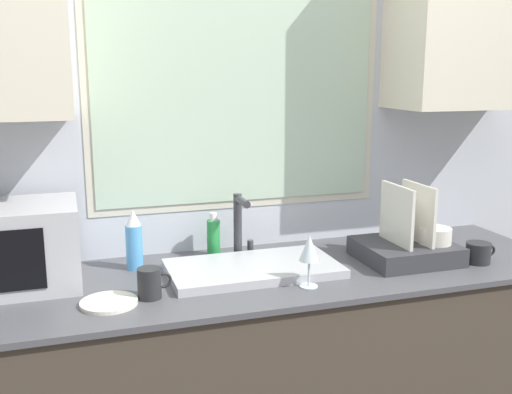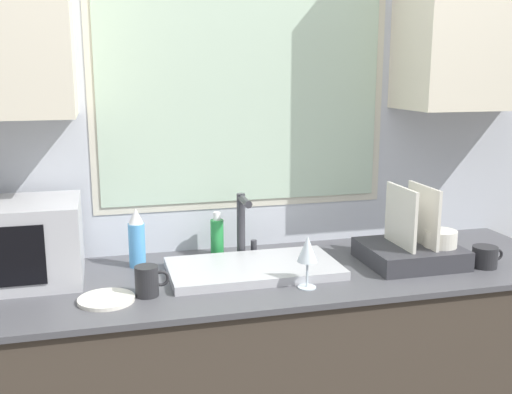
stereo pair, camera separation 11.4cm
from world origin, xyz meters
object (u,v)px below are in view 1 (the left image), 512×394
(faucet, at_px, (240,222))
(mug_near_sink, at_px, (150,283))
(soap_bottle, at_px, (214,237))
(microwave, at_px, (13,246))
(wine_glass, at_px, (309,250))
(dish_rack, at_px, (408,245))
(spray_bottle, at_px, (134,241))

(faucet, height_order, mug_near_sink, faucet)
(soap_bottle, height_order, mug_near_sink, soap_bottle)
(microwave, xyz_separation_m, wine_glass, (0.92, -0.30, -0.01))
(dish_rack, xyz_separation_m, wine_glass, (-0.46, -0.15, 0.07))
(faucet, distance_m, microwave, 0.80)
(faucet, relative_size, soap_bottle, 1.44)
(spray_bottle, bearing_deg, microwave, -171.42)
(mug_near_sink, relative_size, wine_glass, 0.62)
(dish_rack, height_order, mug_near_sink, dish_rack)
(soap_bottle, relative_size, mug_near_sink, 1.57)
(microwave, height_order, spray_bottle, microwave)
(dish_rack, height_order, spray_bottle, dish_rack)
(faucet, bearing_deg, soap_bottle, 151.45)
(spray_bottle, relative_size, mug_near_sink, 1.99)
(faucet, distance_m, dish_rack, 0.64)
(soap_bottle, xyz_separation_m, mug_near_sink, (-0.29, -0.36, -0.03))
(faucet, xyz_separation_m, soap_bottle, (-0.09, 0.05, -0.06))
(dish_rack, xyz_separation_m, spray_bottle, (-0.99, 0.22, 0.05))
(dish_rack, distance_m, spray_bottle, 1.01)
(soap_bottle, relative_size, wine_glass, 0.97)
(dish_rack, distance_m, soap_bottle, 0.74)
(faucet, relative_size, mug_near_sink, 2.26)
(dish_rack, xyz_separation_m, mug_near_sink, (-0.98, -0.08, -0.01))
(faucet, height_order, dish_rack, dish_rack)
(dish_rack, relative_size, wine_glass, 1.92)
(dish_rack, bearing_deg, spray_bottle, 167.57)
(dish_rack, distance_m, wine_glass, 0.49)
(microwave, bearing_deg, dish_rack, -6.50)
(dish_rack, bearing_deg, soap_bottle, 158.06)
(spray_bottle, distance_m, wine_glass, 0.64)
(wine_glass, bearing_deg, faucet, 108.93)
(microwave, distance_m, mug_near_sink, 0.48)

